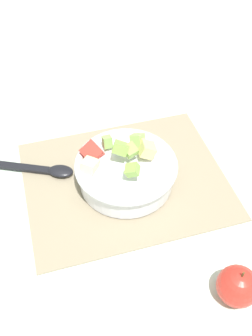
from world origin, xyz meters
name	(u,v)px	position (x,y,z in m)	size (l,w,h in m)	color
ground_plane	(125,180)	(0.00, 0.00, 0.00)	(2.40, 2.40, 0.00)	silver
placemat	(125,180)	(0.00, 0.00, 0.00)	(0.44, 0.35, 0.01)	gray
salad_bowl	(125,170)	(0.00, 0.01, 0.04)	(0.22, 0.22, 0.11)	white
serving_spoon	(38,169)	(0.18, -0.08, 0.01)	(0.23, 0.13, 0.01)	black
whole_apple	(238,286)	(-0.11, 0.31, 0.04)	(0.07, 0.07, 0.08)	red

